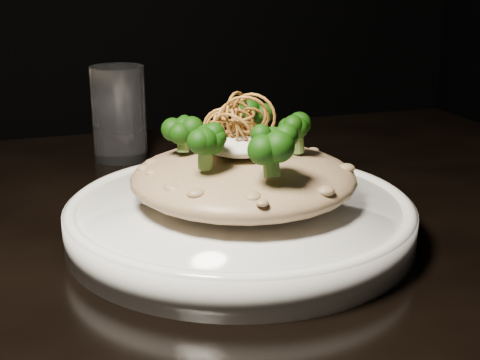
# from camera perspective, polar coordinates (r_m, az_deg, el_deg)

# --- Properties ---
(table) EXTENTS (1.10, 0.80, 0.75)m
(table) POSITION_cam_1_polar(r_m,az_deg,el_deg) (0.67, -5.22, -10.72)
(table) COLOR black
(table) RESTS_ON ground
(plate) EXTENTS (0.32, 0.32, 0.03)m
(plate) POSITION_cam_1_polar(r_m,az_deg,el_deg) (0.61, 0.00, -3.43)
(plate) COLOR white
(plate) RESTS_ON table
(risotto) EXTENTS (0.21, 0.21, 0.05)m
(risotto) POSITION_cam_1_polar(r_m,az_deg,el_deg) (0.61, 0.30, 0.20)
(risotto) COLOR brown
(risotto) RESTS_ON plate
(broccoli) EXTENTS (0.15, 0.15, 0.05)m
(broccoli) POSITION_cam_1_polar(r_m,az_deg,el_deg) (0.59, 0.38, 4.56)
(broccoli) COLOR black
(broccoli) RESTS_ON risotto
(cheese) EXTENTS (0.07, 0.07, 0.02)m
(cheese) POSITION_cam_1_polar(r_m,az_deg,el_deg) (0.60, 0.07, 3.13)
(cheese) COLOR silver
(cheese) RESTS_ON risotto
(shallots) EXTENTS (0.06, 0.06, 0.04)m
(shallots) POSITION_cam_1_polar(r_m,az_deg,el_deg) (0.58, -0.18, 5.79)
(shallots) COLOR #93561F
(shallots) RESTS_ON cheese
(drinking_glass) EXTENTS (0.08, 0.08, 0.12)m
(drinking_glass) POSITION_cam_1_polar(r_m,az_deg,el_deg) (0.86, -10.28, 5.62)
(drinking_glass) COLOR white
(drinking_glass) RESTS_ON table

